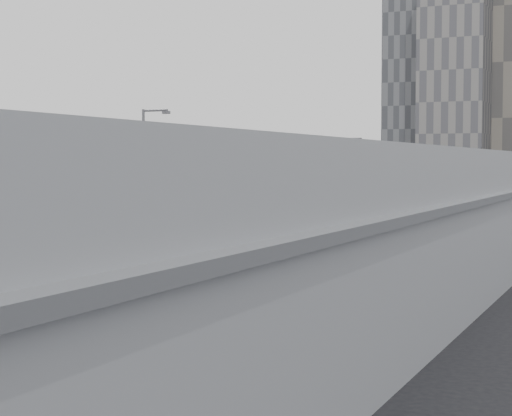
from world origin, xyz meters
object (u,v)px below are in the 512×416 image
Objects in this scene: bus_4 at (309,225)px; bus_5 at (365,214)px; street_lamp_far at (347,172)px; bus_6 at (399,208)px; bus_2 at (53,273)px; street_lamp_near at (146,173)px; shipping_container at (375,203)px; bus_7 at (431,202)px; bus_3 at (217,243)px; suv at (422,200)px.

bus_5 is at bearing 87.11° from bus_4.
bus_6 is at bearing -35.87° from street_lamp_far.
street_lamp_near is at bearing 111.20° from bus_2.
bus_4 is at bearing 90.12° from bus_2.
shipping_container is at bearing 90.84° from street_lamp_near.
bus_6 is 1.02× the size of bus_7.
street_lamp_far is (-7.49, 45.97, 3.56)m from bus_3.
suv is (-6.35, 47.84, -0.86)m from bus_5.
bus_4 is 40.85m from bus_7.
suv is at bearing 101.48° from bus_5.
bus_4 is 2.37× the size of shipping_container.
suv is (-6.73, 77.41, -0.78)m from bus_3.
bus_7 is 52.58m from street_lamp_near.
shipping_container is (-6.90, 71.56, -0.23)m from bus_2.
bus_6 is 1.47× the size of street_lamp_far.
bus_6 is at bearing 95.77° from bus_3.
street_lamp_near is (-7.05, 3.75, 3.92)m from bus_3.
street_lamp_far reaches higher than bus_5.
shipping_container is (-7.61, 17.12, -0.36)m from bus_6.
bus_2 is 43.29m from bus_5.
bus_3 is 1.37× the size of street_lamp_near.
bus_5 is (0.56, 43.28, 0.20)m from bus_2.
bus_7 is 2.17× the size of suv.
bus_4 is 1.43× the size of street_lamp_near.
street_lamp_near reaches higher than bus_2.
suv is (-6.69, 62.49, -0.85)m from bus_4.
shipping_container is at bearing 170.02° from bus_7.
bus_5 is at bearing -90.02° from bus_6.
shipping_container is at bearing 91.70° from street_lamp_far.
bus_4 is at bearing 57.89° from street_lamp_near.
bus_5 is at bearing -66.59° from street_lamp_far.
bus_4 is 13.74m from street_lamp_near.
bus_6 is at bearing -59.49° from suv.
suv is at bearing 91.88° from bus_4.
bus_4 is 1.54× the size of street_lamp_far.
street_lamp_near is (-6.57, -52.02, 3.96)m from bus_7.
bus_6 is 2.26× the size of shipping_container.
shipping_container is (-0.35, 11.87, -3.92)m from street_lamp_far.
bus_3 is 2.21× the size of suv.
bus_7 is at bearing -53.44° from suv.
bus_3 is 1.00× the size of bus_6.
bus_6 is 15.05m from bus_7.
bus_3 is 55.77m from bus_7.
bus_2 is at bearing -83.74° from street_lamp_far.
street_lamp_far reaches higher than suv.
bus_4 is at bearing -67.42° from shipping_container.
street_lamp_far is at bearing 98.18° from bus_2.
bus_4 is 1.06× the size of bus_7.
bus_5 reaches higher than shipping_container.
shipping_container is (-7.80, 42.92, -0.42)m from bus_4.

